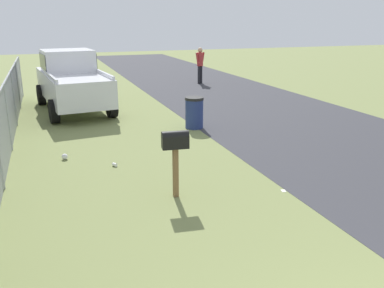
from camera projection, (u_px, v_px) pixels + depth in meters
The scene contains 9 objects.
road_asphalt at pixel (377, 157), 9.75m from camera, with size 60.00×6.20×0.01m, color #38383D.
mailbox at pixel (175, 145), 7.34m from camera, with size 0.26×0.50×1.26m.
pickup_truck at pixel (71, 79), 14.53m from camera, with size 5.08×2.53×2.09m.
trash_bin at pixel (194, 113), 12.24m from camera, with size 0.56×0.56×0.94m.
pedestrian at pixel (200, 63), 20.47m from camera, with size 0.30×0.54×1.78m.
fence_section at pixel (3, 128), 8.88m from camera, with size 18.38×0.07×1.67m.
litter_bag_midfield_b at pixel (65, 157), 9.59m from camera, with size 0.14×0.14×0.14m, color silver.
litter_wrapper_midfield_a at pixel (283, 191), 7.87m from camera, with size 0.12×0.08×0.01m, color silver.
litter_cup_far_scatter at pixel (115, 165), 9.16m from camera, with size 0.08×0.08×0.10m, color white.
Camera 1 is at (-1.21, 2.93, 3.17)m, focal length 38.42 mm.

